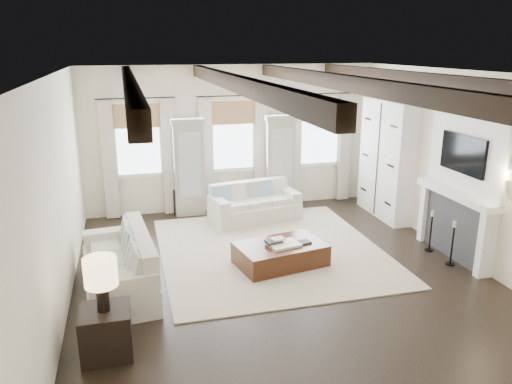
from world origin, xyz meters
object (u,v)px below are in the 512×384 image
object	(u,v)px
ottoman	(280,254)
sofa_left	(123,267)
side_table_front	(106,332)
side_table_back	(181,199)
sofa_back	(254,205)

from	to	relation	value
ottoman	sofa_left	bearing A→B (deg)	174.76
sofa_left	side_table_front	xyz separation A→B (m)	(-0.21, -1.65, -0.08)
side_table_front	side_table_back	bearing A→B (deg)	74.05
sofa_back	ottoman	world-z (taller)	sofa_back
sofa_back	sofa_left	xyz separation A→B (m)	(-2.71, -2.61, 0.05)
side_table_back	sofa_left	bearing A→B (deg)	-109.75
sofa_left	side_table_front	size ratio (longest dim) A/B	3.71
sofa_back	side_table_back	bearing A→B (deg)	146.69
sofa_back	side_table_front	size ratio (longest dim) A/B	3.35
sofa_left	ottoman	size ratio (longest dim) A/B	1.51
ottoman	side_table_back	bearing A→B (deg)	100.56
ottoman	side_table_back	distance (m)	3.55
sofa_left	side_table_back	bearing A→B (deg)	70.25
sofa_left	side_table_back	distance (m)	3.78
sofa_back	ottoman	xyz separation A→B (m)	(-0.14, -2.35, -0.13)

